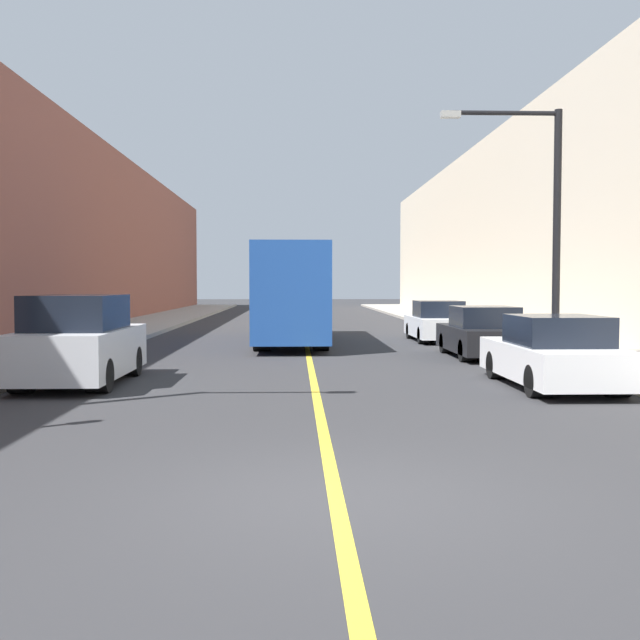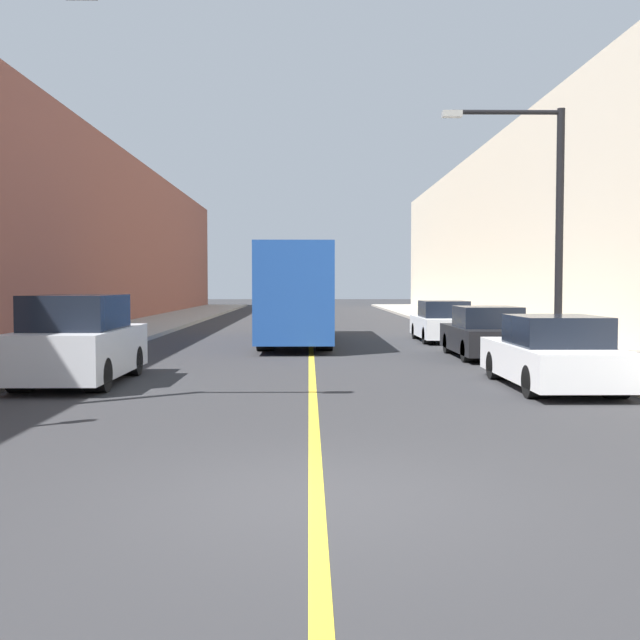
% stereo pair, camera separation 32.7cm
% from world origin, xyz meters
% --- Properties ---
extents(ground_plane, '(200.00, 200.00, 0.00)m').
position_xyz_m(ground_plane, '(0.00, 0.00, 0.00)').
color(ground_plane, '#2D2D30').
extents(sidewalk_left, '(3.87, 72.00, 0.16)m').
position_xyz_m(sidewalk_left, '(-8.02, 30.00, 0.08)').
color(sidewalk_left, '#9E998E').
rests_on(sidewalk_left, ground).
extents(sidewalk_right, '(3.87, 72.00, 0.16)m').
position_xyz_m(sidewalk_right, '(8.02, 30.00, 0.08)').
color(sidewalk_right, '#9E998E').
rests_on(sidewalk_right, ground).
extents(building_row_left, '(4.00, 72.00, 9.35)m').
position_xyz_m(building_row_left, '(-11.95, 30.00, 4.67)').
color(building_row_left, brown).
rests_on(building_row_left, ground).
extents(building_row_right, '(4.00, 72.00, 10.11)m').
position_xyz_m(building_row_right, '(11.95, 30.00, 5.05)').
color(building_row_right, beige).
rests_on(building_row_right, ground).
extents(road_center_line, '(0.16, 72.00, 0.01)m').
position_xyz_m(road_center_line, '(0.00, 30.00, 0.00)').
color(road_center_line, gold).
rests_on(road_center_line, ground).
extents(bus, '(2.40, 10.51, 3.41)m').
position_xyz_m(bus, '(-0.52, 19.72, 1.82)').
color(bus, '#1E4793').
rests_on(bus, ground).
extents(parked_suv_left, '(1.91, 4.41, 1.89)m').
position_xyz_m(parked_suv_left, '(-4.95, 8.65, 0.87)').
color(parked_suv_left, silver).
rests_on(parked_suv_left, ground).
extents(car_right_near, '(1.89, 4.53, 1.48)m').
position_xyz_m(car_right_near, '(4.89, 7.82, 0.67)').
color(car_right_near, silver).
rests_on(car_right_near, ground).
extents(car_right_mid, '(1.88, 4.30, 1.48)m').
position_xyz_m(car_right_mid, '(5.03, 14.16, 0.67)').
color(car_right_mid, black).
rests_on(car_right_mid, ground).
extents(car_right_far, '(1.83, 4.31, 1.51)m').
position_xyz_m(car_right_far, '(4.88, 20.30, 0.68)').
color(car_right_far, silver).
rests_on(car_right_far, ground).
extents(street_lamp_right, '(3.15, 0.24, 6.45)m').
position_xyz_m(street_lamp_right, '(6.04, 11.98, 3.97)').
color(street_lamp_right, black).
rests_on(street_lamp_right, sidewalk_right).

